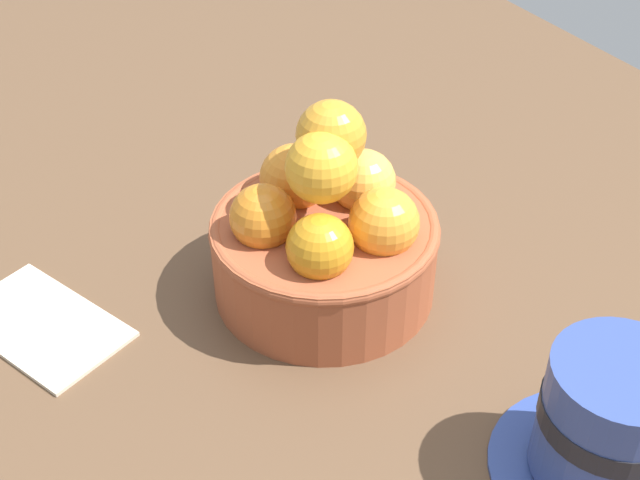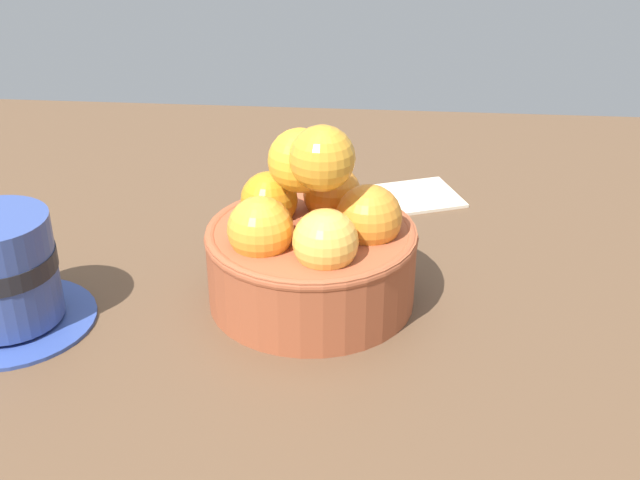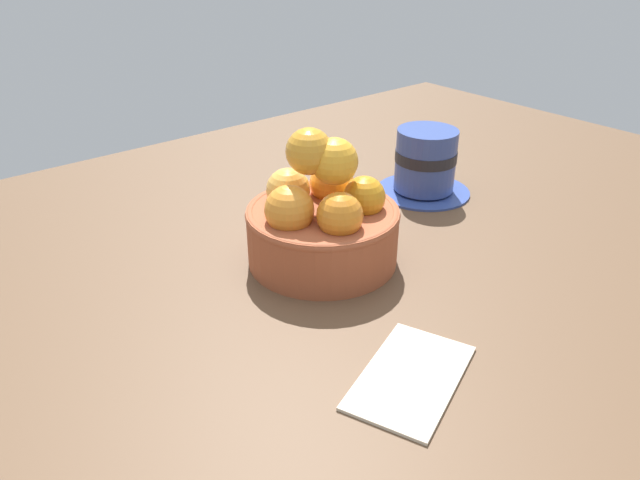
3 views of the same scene
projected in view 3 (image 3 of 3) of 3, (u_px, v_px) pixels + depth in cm
name	position (u px, v px, depth cm)	size (l,w,h in cm)	color
ground_plane	(323.00, 276.00, 65.59)	(138.61, 93.11, 4.13)	brown
terracotta_bowl	(322.00, 219.00, 62.27)	(16.18, 16.18, 14.73)	#9E4C2D
coffee_cup	(425.00, 163.00, 78.64)	(12.54, 12.54, 8.74)	#2F458F
folded_napkin	(411.00, 376.00, 47.81)	(12.14, 7.19, 0.60)	beige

